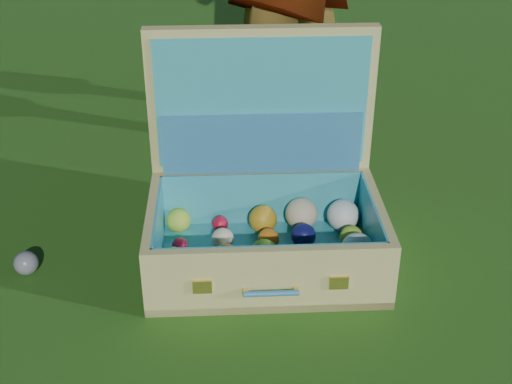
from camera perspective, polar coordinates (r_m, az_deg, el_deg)
The scene contains 3 objects.
ground at distance 2.01m, azimuth -3.69°, elevation -5.16°, with size 60.00×60.00×0.00m, color #215114.
stray_ball at distance 2.01m, azimuth -17.92°, elevation -5.43°, with size 0.07×0.07×0.07m, color #396894.
suitcase at distance 1.94m, azimuth 0.93°, elevation -0.49°, with size 0.72×0.60×0.60m.
Camera 1 is at (-0.39, -1.60, 1.14)m, focal length 50.00 mm.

